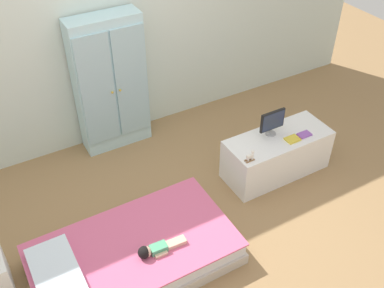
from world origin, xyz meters
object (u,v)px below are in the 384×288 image
(wardrobe, at_px, (111,84))
(rocking_horse_toy, at_px, (251,156))
(bed, at_px, (134,255))
(tv_monitor, at_px, (272,122))
(doll, at_px, (153,250))
(tv_stand, at_px, (276,154))
(book_yellow, at_px, (292,139))
(book_purple, at_px, (304,135))

(wardrobe, xyz_separation_m, rocking_horse_toy, (0.74, -1.37, -0.23))
(bed, xyz_separation_m, tv_monitor, (1.62, 0.41, 0.46))
(doll, bearing_deg, rocking_horse_toy, 16.82)
(bed, bearing_deg, tv_stand, 11.42)
(wardrobe, height_order, rocking_horse_toy, wardrobe)
(bed, bearing_deg, tv_monitor, 14.18)
(doll, distance_m, book_yellow, 1.69)
(doll, xyz_separation_m, wardrobe, (0.39, 1.71, 0.44))
(book_yellow, xyz_separation_m, book_purple, (0.14, 0.00, 0.00))
(doll, bearing_deg, book_yellow, 13.23)
(doll, distance_m, book_purple, 1.83)
(wardrobe, height_order, book_yellow, wardrobe)
(tv_monitor, bearing_deg, rocking_horse_toy, -151.21)
(tv_stand, bearing_deg, bed, -168.58)
(tv_stand, distance_m, tv_monitor, 0.37)
(tv_monitor, bearing_deg, book_purple, -32.72)
(book_yellow, bearing_deg, tv_monitor, 125.39)
(wardrobe, relative_size, rocking_horse_toy, 13.09)
(wardrobe, height_order, tv_stand, wardrobe)
(doll, height_order, wardrobe, wardrobe)
(bed, xyz_separation_m, doll, (0.10, -0.15, 0.16))
(book_yellow, bearing_deg, rocking_horse_toy, -174.96)
(tv_monitor, height_order, rocking_horse_toy, tv_monitor)
(bed, distance_m, wardrobe, 1.75)
(bed, height_order, tv_stand, tv_stand)
(doll, relative_size, book_purple, 3.06)
(wardrobe, bearing_deg, tv_stand, -46.40)
(tv_stand, relative_size, tv_monitor, 3.96)
(rocking_horse_toy, bearing_deg, tv_stand, 18.08)
(rocking_horse_toy, xyz_separation_m, book_purple, (0.66, 0.05, -0.04))
(wardrobe, relative_size, book_purple, 11.09)
(book_yellow, bearing_deg, wardrobe, 133.26)
(doll, bearing_deg, book_purple, 12.19)
(bed, relative_size, tv_monitor, 6.10)
(tv_monitor, xyz_separation_m, book_yellow, (0.12, -0.17, -0.14))
(wardrobe, bearing_deg, book_yellow, -46.74)
(wardrobe, distance_m, tv_stand, 1.77)
(book_yellow, bearing_deg, tv_stand, 128.59)
(tv_stand, height_order, rocking_horse_toy, rocking_horse_toy)
(wardrobe, relative_size, tv_monitor, 5.44)
(book_yellow, bearing_deg, bed, -172.19)
(doll, relative_size, tv_stand, 0.38)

